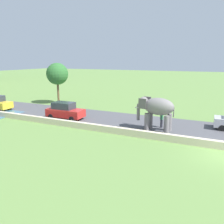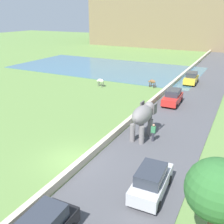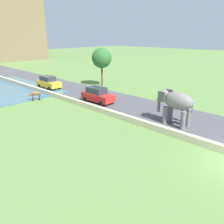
% 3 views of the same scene
% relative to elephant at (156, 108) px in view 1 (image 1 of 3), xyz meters
% --- Properties ---
extents(road_surface, '(7.00, 120.00, 0.06)m').
position_rel_elephant_xyz_m(road_surface, '(1.56, 14.18, -2.01)').
color(road_surface, '#4C4C51').
rests_on(road_surface, ground).
extents(barrier_wall, '(0.40, 110.00, 0.58)m').
position_rel_elephant_xyz_m(barrier_wall, '(-2.24, 12.18, -1.74)').
color(barrier_wall, beige).
rests_on(barrier_wall, ground).
extents(elephant, '(1.56, 3.51, 2.99)m').
position_rel_elephant_xyz_m(elephant, '(0.00, 0.00, 0.00)').
color(elephant, slate).
rests_on(elephant, ground).
extents(person_beside_elephant, '(0.36, 0.22, 1.63)m').
position_rel_elephant_xyz_m(person_beside_elephant, '(1.06, -0.28, -1.16)').
color(person_beside_elephant, '#33333D').
rests_on(person_beside_elephant, ground).
extents(car_red, '(1.89, 4.05, 1.80)m').
position_rel_elephant_xyz_m(car_red, '(-0.02, 9.78, -1.14)').
color(car_red, red).
rests_on(car_red, ground).
extents(tree_mid, '(3.01, 3.01, 5.73)m').
position_rel_elephant_xyz_m(tree_mid, '(6.65, 15.85, 2.17)').
color(tree_mid, brown).
rests_on(tree_mid, ground).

